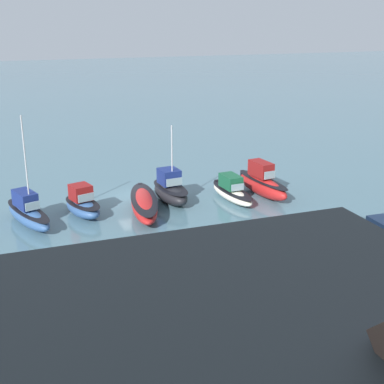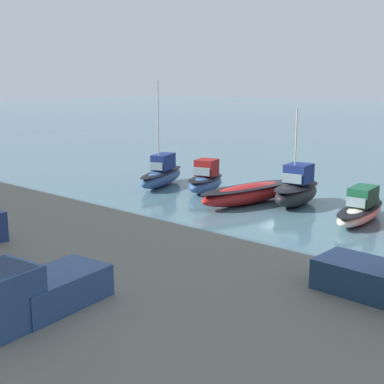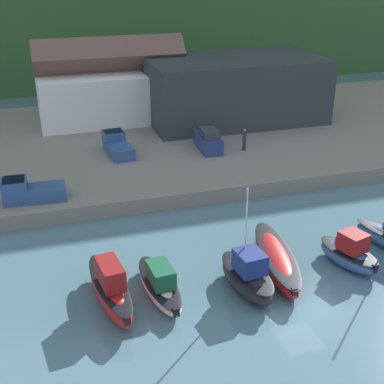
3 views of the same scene
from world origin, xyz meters
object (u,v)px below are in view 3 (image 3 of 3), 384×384
object	(u,v)px
moored_boat_1	(160,284)
person_on_quay	(244,139)
moored_boat_4	(349,253)
pickup_truck_0	(28,191)
parked_car_3	(208,141)
moored_boat_3	(276,259)
moored_boat_2	(247,276)
pickup_truck_1	(117,145)
moored_boat_0	(110,289)

from	to	relation	value
moored_boat_1	person_on_quay	distance (m)	23.41
moored_boat_4	pickup_truck_0	distance (m)	24.16
parked_car_3	moored_boat_1	bearing A→B (deg)	-113.81
person_on_quay	moored_boat_3	bearing A→B (deg)	-106.09
moored_boat_2	person_on_quay	size ratio (longest dim) A/B	3.12
moored_boat_1	pickup_truck_1	world-z (taller)	pickup_truck_1
moored_boat_0	moored_boat_1	world-z (taller)	moored_boat_0
moored_boat_1	moored_boat_0	bearing A→B (deg)	178.83
moored_boat_0	moored_boat_4	bearing A→B (deg)	-8.01
moored_boat_3	moored_boat_4	world-z (taller)	moored_boat_4
moored_boat_2	moored_boat_4	distance (m)	7.55
parked_car_3	person_on_quay	size ratio (longest dim) A/B	2.00
moored_boat_3	pickup_truck_1	xyz separation A→B (m)	(-6.57, 21.59, 1.33)
moored_boat_1	moored_boat_2	xyz separation A→B (m)	(5.15, -1.22, 0.30)
moored_boat_2	parked_car_3	bearing A→B (deg)	71.72
moored_boat_2	moored_boat_4	size ratio (longest dim) A/B	1.35
moored_boat_2	pickup_truck_0	world-z (taller)	moored_boat_2
moored_boat_1	pickup_truck_0	distance (m)	15.19
pickup_truck_1	moored_boat_1	bearing A→B (deg)	-99.52
parked_car_3	pickup_truck_1	world-z (taller)	parked_car_3
pickup_truck_0	moored_boat_0	bearing A→B (deg)	-161.04
pickup_truck_0	pickup_truck_1	distance (m)	12.11
moored_boat_1	moored_boat_3	distance (m)	7.95
pickup_truck_1	moored_boat_2	bearing A→B (deg)	-86.76
person_on_quay	moored_boat_1	bearing A→B (deg)	-124.77
moored_boat_1	moored_boat_4	distance (m)	12.68
moored_boat_2	pickup_truck_0	distance (m)	19.07
moored_boat_1	moored_boat_4	xyz separation A→B (m)	(12.66, -0.52, 0.15)
person_on_quay	moored_boat_4	bearing A→B (deg)	-91.91
moored_boat_0	pickup_truck_0	xyz separation A→B (m)	(-4.06, 13.55, 0.94)
moored_boat_2	pickup_truck_0	size ratio (longest dim) A/B	1.39
moored_boat_2	pickup_truck_0	bearing A→B (deg)	124.35
moored_boat_0	person_on_quay	world-z (taller)	person_on_quay
moored_boat_0	pickup_truck_1	world-z (taller)	pickup_truck_1
moored_boat_4	pickup_truck_1	size ratio (longest dim) A/B	1.01
moored_boat_0	moored_boat_2	xyz separation A→B (m)	(8.14, -1.06, -0.06)
moored_boat_1	person_on_quay	world-z (taller)	person_on_quay
moored_boat_4	parked_car_3	distance (m)	20.99
moored_boat_0	person_on_quay	bearing A→B (deg)	43.19
parked_car_3	person_on_quay	xyz separation A→B (m)	(3.30, -1.08, 0.18)
parked_car_3	pickup_truck_1	size ratio (longest dim) A/B	0.87
pickup_truck_1	person_on_quay	xyz separation A→B (m)	(11.96, -2.91, 0.28)
moored_boat_2	moored_boat_1	bearing A→B (deg)	161.14
moored_boat_1	moored_boat_2	size ratio (longest dim) A/B	0.96
moored_boat_3	pickup_truck_0	distance (m)	19.81
moored_boat_3	moored_boat_4	xyz separation A→B (m)	(4.73, -1.03, 0.18)
moored_boat_2	pickup_truck_0	xyz separation A→B (m)	(-12.20, 14.61, 1.00)
moored_boat_0	moored_boat_3	size ratio (longest dim) A/B	0.81
moored_boat_0	moored_boat_1	size ratio (longest dim) A/B	1.13
moored_boat_3	parked_car_3	world-z (taller)	parked_car_3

